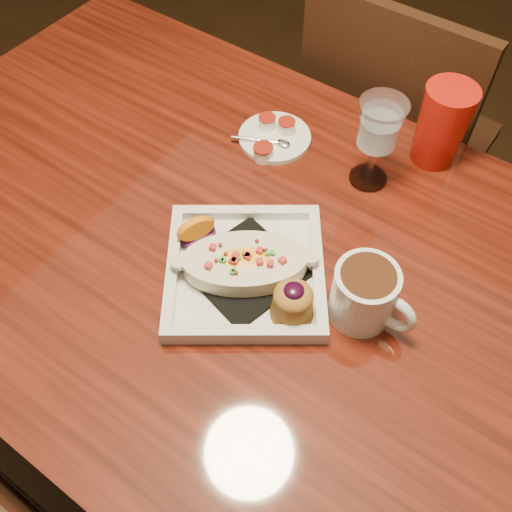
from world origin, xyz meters
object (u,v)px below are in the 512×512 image
Objects in this scene: chair_far at (389,142)px; coffee_mug at (366,294)px; table at (243,278)px; saucer at (274,135)px; goblet at (379,129)px; red_tumbler at (442,125)px; plate at (249,270)px.

coffee_mug is at bearing 109.74° from chair_far.
saucer is (-0.11, 0.25, 0.11)m from table.
goblet reaches higher than coffee_mug.
red_tumbler is (0.07, 0.12, -0.04)m from goblet.
chair_far reaches higher than table.
goblet is at bearing 45.72° from plate.
red_tumbler is at bearing 66.16° from table.
saucer is (-0.20, -0.01, -0.11)m from goblet.
coffee_mug is 0.97× the size of saucer.
red_tumbler is (0.27, 0.13, 0.07)m from saucer.
table is at bearing -67.06° from saucer.
coffee_mug is 0.38m from red_tumbler.
goblet is at bearing 104.67° from chair_far.
table is at bearing 90.00° from chair_far.
saucer is (-0.33, 0.25, -0.05)m from coffee_mug.
chair_far is at bearing 58.78° from plate.
saucer is (-0.15, 0.30, -0.02)m from plate.
plate reaches higher than table.
chair_far reaches higher than coffee_mug.
chair_far reaches higher than saucer.
red_tumbler reaches higher than coffee_mug.
red_tumbler is (0.12, 0.43, 0.05)m from plate.
table is 9.59× the size of red_tumbler.
plate is 2.47× the size of saucer.
chair_far is 0.73m from plate.
coffee_mug is at bearing -19.54° from plate.
chair_far is 0.53m from goblet.
plate is at bearing -98.95° from goblet.
goblet is 0.15m from red_tumbler.
coffee_mug is (0.22, 0.00, 0.15)m from table.
saucer is 0.90× the size of red_tumbler.
table is 0.65m from chair_far.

